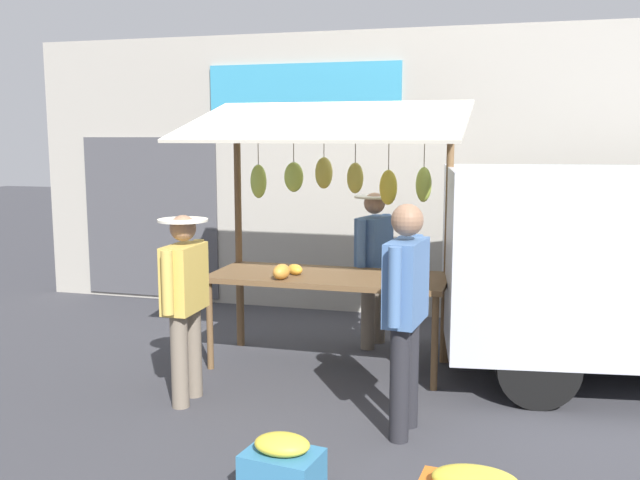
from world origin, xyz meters
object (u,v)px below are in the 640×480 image
object	(u,v)px
market_stall	(329,202)
shopper_in_striped_shirt	(185,294)
shopper_in_grey_tee	(406,302)
vendor_with_sunhat	(374,257)
produce_crate_side	(282,469)

from	to	relation	value
market_stall	shopper_in_striped_shirt	distance (m)	1.65
market_stall	shopper_in_grey_tee	world-z (taller)	market_stall
shopper_in_grey_tee	vendor_with_sunhat	bearing A→B (deg)	22.89
vendor_with_sunhat	shopper_in_striped_shirt	xyz separation A→B (m)	(1.17, 1.94, -0.04)
market_stall	produce_crate_side	world-z (taller)	market_stall
market_stall	produce_crate_side	bearing A→B (deg)	98.40
vendor_with_sunhat	produce_crate_side	xyz separation A→B (m)	(-0.08, 3.21, -0.76)
vendor_with_sunhat	shopper_in_striped_shirt	bearing A→B (deg)	-17.06
vendor_with_sunhat	shopper_in_grey_tee	bearing A→B (deg)	31.01
market_stall	vendor_with_sunhat	distance (m)	0.99
vendor_with_sunhat	shopper_in_grey_tee	xyz separation A→B (m)	(-0.64, 2.09, 0.05)
vendor_with_sunhat	produce_crate_side	world-z (taller)	vendor_with_sunhat
produce_crate_side	vendor_with_sunhat	bearing A→B (deg)	-88.55
vendor_with_sunhat	produce_crate_side	bearing A→B (deg)	15.37
shopper_in_striped_shirt	shopper_in_grey_tee	bearing A→B (deg)	-95.30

